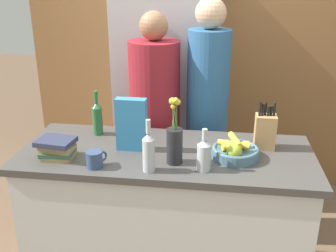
{
  "coord_description": "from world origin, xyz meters",
  "views": [
    {
      "loc": [
        0.28,
        -1.99,
        1.87
      ],
      "look_at": [
        0.0,
        0.08,
        1.04
      ],
      "focal_mm": 42.0,
      "sensor_mm": 36.0,
      "label": 1
    }
  ],
  "objects": [
    {
      "name": "bottle_oil",
      "position": [
        0.22,
        -0.2,
        1.01
      ],
      "size": [
        0.07,
        0.07,
        0.23
      ],
      "color": "#B2BCC1",
      "rests_on": "kitchen_island"
    },
    {
      "name": "book_stack",
      "position": [
        -0.57,
        -0.16,
        0.98
      ],
      "size": [
        0.21,
        0.17,
        0.11
      ],
      "color": "#99844C",
      "rests_on": "kitchen_island"
    },
    {
      "name": "refrigerator",
      "position": [
        -0.16,
        1.15,
        0.97
      ],
      "size": [
        0.78,
        0.63,
        1.95
      ],
      "color": "#B7B7BC",
      "rests_on": "ground_plane"
    },
    {
      "name": "bottle_vinegar",
      "position": [
        -0.05,
        -0.24,
        1.03
      ],
      "size": [
        0.06,
        0.06,
        0.28
      ],
      "color": "#B2BCC1",
      "rests_on": "kitchen_island"
    },
    {
      "name": "back_wall_wood",
      "position": [
        0.0,
        1.51,
        1.3
      ],
      "size": [
        2.85,
        0.12,
        2.6
      ],
      "color": "olive",
      "rests_on": "ground_plane"
    },
    {
      "name": "kitchen_island",
      "position": [
        0.0,
        0.0,
        0.46
      ],
      "size": [
        1.65,
        0.67,
        0.92
      ],
      "color": "silver",
      "rests_on": "ground_plane"
    },
    {
      "name": "coffee_mug",
      "position": [
        -0.34,
        -0.24,
        0.97
      ],
      "size": [
        0.1,
        0.11,
        0.09
      ],
      "color": "#334770",
      "rests_on": "kitchen_island"
    },
    {
      "name": "person_at_sink",
      "position": [
        -0.16,
        0.57,
        0.92
      ],
      "size": [
        0.35,
        0.35,
        1.64
      ],
      "rotation": [
        0.0,
        0.0,
        -0.02
      ],
      "color": "#383842",
      "rests_on": "ground_plane"
    },
    {
      "name": "person_in_blue",
      "position": [
        0.2,
        0.6,
        0.99
      ],
      "size": [
        0.29,
        0.29,
        1.73
      ],
      "rotation": [
        0.0,
        0.0,
        -0.01
      ],
      "color": "#383842",
      "rests_on": "ground_plane"
    },
    {
      "name": "cereal_box",
      "position": [
        -0.19,
        -0.0,
        1.08
      ],
      "size": [
        0.17,
        0.06,
        0.3
      ],
      "color": "teal",
      "rests_on": "kitchen_island"
    },
    {
      "name": "fruit_bowl",
      "position": [
        0.38,
        -0.04,
        0.97
      ],
      "size": [
        0.25,
        0.25,
        0.11
      ],
      "color": "slate",
      "rests_on": "kitchen_island"
    },
    {
      "name": "knife_block",
      "position": [
        0.55,
        0.12,
        1.03
      ],
      "size": [
        0.11,
        0.1,
        0.28
      ],
      "color": "tan",
      "rests_on": "kitchen_island"
    },
    {
      "name": "bottle_wine",
      "position": [
        -0.45,
        0.2,
        1.03
      ],
      "size": [
        0.06,
        0.06,
        0.28
      ],
      "color": "#286633",
      "rests_on": "kitchen_island"
    },
    {
      "name": "flower_vase",
      "position": [
        0.06,
        -0.14,
        1.05
      ],
      "size": [
        0.08,
        0.08,
        0.37
      ],
      "color": "#232328",
      "rests_on": "kitchen_island"
    }
  ]
}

